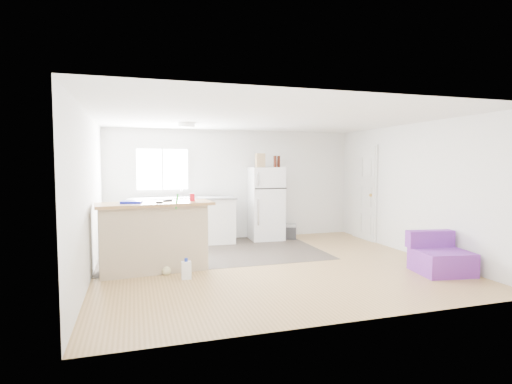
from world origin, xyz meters
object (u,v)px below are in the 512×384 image
mop (168,259)px  blue_tray (132,202)px  purple_seat (440,258)px  cleaner_jug (186,270)px  cardboard_box (260,160)px  bottle_left (275,162)px  refrigerator (266,203)px  cooler (286,231)px  peninsula (154,236)px  red_cup (192,197)px  bottle_right (279,162)px  kitchen_cabinets (183,220)px

mop → blue_tray: size_ratio=4.09×
purple_seat → cleaner_jug: bearing=177.1°
cardboard_box → bottle_left: bearing=-11.8°
refrigerator → purple_seat: refrigerator is taller
cooler → peninsula: bearing=-129.2°
mop → refrigerator: bearing=16.8°
mop → red_cup: mop is taller
bottle_right → kitchen_cabinets: bearing=179.0°
kitchen_cabinets → refrigerator: size_ratio=1.40×
cardboard_box → bottle_right: 0.43m
cooler → mop: (-2.74, -2.13, 0.06)m
red_cup → blue_tray: red_cup is taller
bottle_left → cleaner_jug: bearing=-132.4°
red_cup → blue_tray: (-0.93, -0.09, -0.04)m
peninsula → cooler: size_ratio=3.58×
purple_seat → bottle_right: 3.91m
peninsula → purple_seat: size_ratio=2.11×
kitchen_cabinets → red_cup: 2.04m
purple_seat → blue_tray: blue_tray is taller
blue_tray → cardboard_box: (2.66, 1.97, 0.65)m
purple_seat → cardboard_box: (-1.83, 3.31, 1.51)m
mop → bottle_right: (2.58, 2.19, 1.48)m
refrigerator → bottle_right: bearing=-2.5°
kitchen_cabinets → bottle_right: size_ratio=8.87×
peninsula → mop: mop is taller
kitchen_cabinets → blue_tray: bearing=-112.6°
refrigerator → blue_tray: refrigerator is taller
bottle_right → peninsula: bearing=-145.0°
cleaner_jug → kitchen_cabinets: bearing=84.1°
kitchen_cabinets → cleaner_jug: bearing=-92.1°
peninsula → refrigerator: 3.19m
cooler → blue_tray: blue_tray is taller
mop → bottle_right: size_ratio=4.91×
refrigerator → purple_seat: 3.80m
cleaner_jug → bottle_left: (2.24, 2.45, 1.58)m
peninsula → red_cup: size_ratio=15.00×
cooler → refrigerator: bearing=-172.4°
refrigerator → bottle_left: bottle_left is taller
cooler → bottle_right: bearing=178.6°
kitchen_cabinets → cooler: kitchen_cabinets is taller
cooler → cleaner_jug: bearing=-117.4°
refrigerator → red_cup: bearing=-131.9°
kitchen_cabinets → purple_seat: size_ratio=2.60×
red_cup → cardboard_box: size_ratio=0.40×
kitchen_cabinets → bottle_left: bearing=0.3°
kitchen_cabinets → cooler: 2.29m
kitchen_cabinets → cardboard_box: bearing=1.9°
kitchen_cabinets → bottle_right: 2.42m
cardboard_box → purple_seat: bearing=-61.1°
purple_seat → cardboard_box: bearing=128.0°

